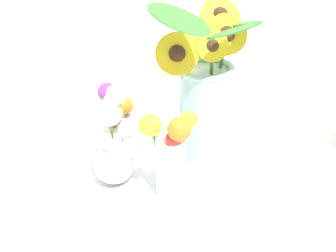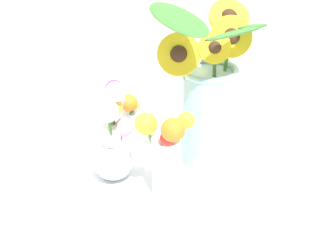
% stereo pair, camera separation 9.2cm
% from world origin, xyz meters
% --- Properties ---
extents(ground_plane, '(6.00, 6.00, 0.00)m').
position_xyz_m(ground_plane, '(0.00, 0.00, 0.00)').
color(ground_plane, silver).
extents(serving_tray, '(0.51, 0.51, 0.02)m').
position_xyz_m(serving_tray, '(-0.01, 0.03, 0.01)').
color(serving_tray, silver).
rests_on(serving_tray, ground_plane).
extents(mason_jar_sunflowers, '(0.24, 0.24, 0.35)m').
position_xyz_m(mason_jar_sunflowers, '(0.08, 0.08, 0.17)').
color(mason_jar_sunflowers, '#9ED1D6').
rests_on(mason_jar_sunflowers, serving_tray).
extents(vase_small_center, '(0.11, 0.09, 0.18)m').
position_xyz_m(vase_small_center, '(-0.02, -0.05, 0.12)').
color(vase_small_center, white).
rests_on(vase_small_center, serving_tray).
extents(vase_bulb_right, '(0.08, 0.11, 0.21)m').
position_xyz_m(vase_bulb_right, '(-0.12, 0.02, 0.11)').
color(vase_bulb_right, white).
rests_on(vase_bulb_right, serving_tray).
extents(vase_small_back, '(0.08, 0.08, 0.15)m').
position_xyz_m(vase_small_back, '(-0.09, 0.14, 0.09)').
color(vase_small_back, white).
rests_on(vase_small_back, serving_tray).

